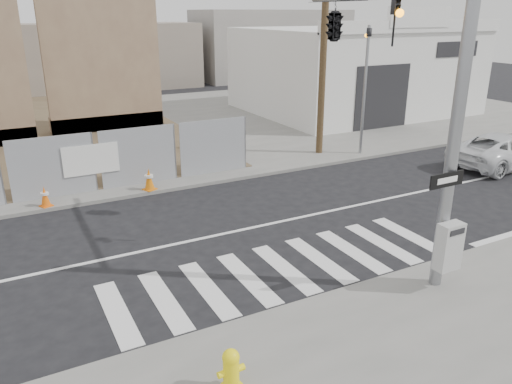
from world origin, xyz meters
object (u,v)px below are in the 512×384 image
suv (504,150)px  traffic_cone_c (45,197)px  signal_pole (369,57)px  fire_hydrant (231,370)px  auto_shop (353,69)px  traffic_cone_d (149,179)px

suv → traffic_cone_c: size_ratio=7.42×
signal_pole → fire_hydrant: size_ratio=9.31×
auto_shop → suv: (-1.98, -12.21, -1.87)m
suv → traffic_cone_d: (-13.33, 3.46, -0.18)m
auto_shop → signal_pole: bearing=-127.5°
suv → traffic_cone_c: bearing=75.0°
traffic_cone_c → fire_hydrant: bearing=-80.4°
traffic_cone_c → traffic_cone_d: size_ratio=0.86×
suv → traffic_cone_c: suv is taller
auto_shop → fire_hydrant: bearing=-132.2°
traffic_cone_d → suv: bearing=-14.6°
traffic_cone_d → signal_pole: bearing=-58.7°
fire_hydrant → traffic_cone_d: (1.60, 9.93, -0.01)m
fire_hydrant → traffic_cone_d: bearing=77.9°
auto_shop → traffic_cone_c: 20.66m
traffic_cone_c → traffic_cone_d: bearing=0.0°
auto_shop → fire_hydrant: (-16.92, -18.67, -2.04)m
suv → traffic_cone_d: size_ratio=6.39×
traffic_cone_c → auto_shop: bearing=25.2°
signal_pole → traffic_cone_d: bearing=121.3°
signal_pole → auto_shop: size_ratio=0.58×
fire_hydrant → suv: bearing=20.5°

